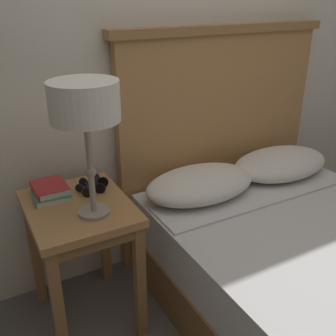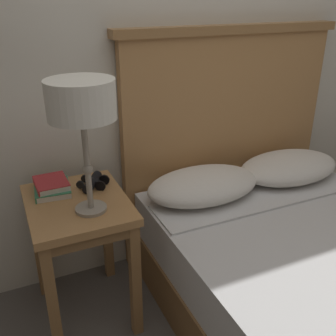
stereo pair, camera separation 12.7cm
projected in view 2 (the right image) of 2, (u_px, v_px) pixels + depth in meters
name	position (u px, v px, depth m)	size (l,w,h in m)	color
wall_back	(170.00, 25.00, 1.93)	(8.00, 0.06, 2.60)	beige
nightstand	(79.00, 221.00, 1.74)	(0.42, 0.52, 0.62)	#AD7A47
bed	(325.00, 286.00, 1.70)	(1.29, 1.96, 1.30)	brown
table_lamp	(81.00, 104.00, 1.44)	(0.26, 0.26, 0.54)	gray
book_on_nightstand	(52.00, 189.00, 1.77)	(0.17, 0.20, 0.03)	silver
book_stacked_on_top	(51.00, 183.00, 1.76)	(0.14, 0.18, 0.03)	silver
binoculars_pair	(93.00, 182.00, 1.82)	(0.16, 0.16, 0.05)	black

